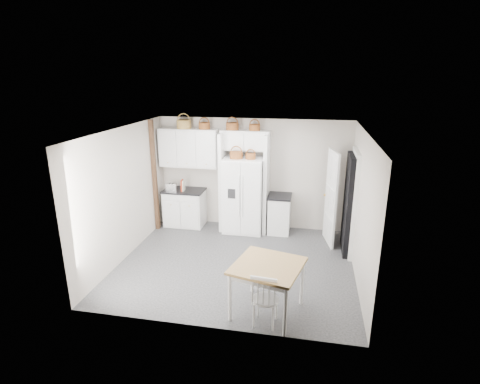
# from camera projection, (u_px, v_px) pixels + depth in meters

# --- Properties ---
(floor) EXTENTS (4.50, 4.50, 0.00)m
(floor) POSITION_uv_depth(u_px,v_px,m) (236.00, 263.00, 7.37)
(floor) COLOR black
(floor) RESTS_ON ground
(ceiling) EXTENTS (4.50, 4.50, 0.00)m
(ceiling) POSITION_uv_depth(u_px,v_px,m) (236.00, 131.00, 6.59)
(ceiling) COLOR white
(ceiling) RESTS_ON wall_back
(wall_back) EXTENTS (4.50, 0.00, 4.50)m
(wall_back) POSITION_uv_depth(u_px,v_px,m) (253.00, 174.00, 8.85)
(wall_back) COLOR #B7ADA2
(wall_back) RESTS_ON floor
(wall_left) EXTENTS (0.00, 4.00, 4.00)m
(wall_left) POSITION_uv_depth(u_px,v_px,m) (125.00, 194.00, 7.39)
(wall_left) COLOR #B7ADA2
(wall_left) RESTS_ON floor
(wall_right) EXTENTS (0.00, 4.00, 4.00)m
(wall_right) POSITION_uv_depth(u_px,v_px,m) (361.00, 208.00, 6.57)
(wall_right) COLOR #B7ADA2
(wall_right) RESTS_ON floor
(refrigerator) EXTENTS (0.91, 0.73, 1.75)m
(refrigerator) POSITION_uv_depth(u_px,v_px,m) (244.00, 195.00, 8.68)
(refrigerator) COLOR white
(refrigerator) RESTS_ON floor
(base_cab_left) EXTENTS (0.93, 0.59, 0.86)m
(base_cab_left) POSITION_uv_depth(u_px,v_px,m) (185.00, 208.00, 9.13)
(base_cab_left) COLOR silver
(base_cab_left) RESTS_ON floor
(base_cab_right) EXTENTS (0.49, 0.59, 0.86)m
(base_cab_right) POSITION_uv_depth(u_px,v_px,m) (279.00, 215.00, 8.71)
(base_cab_right) COLOR silver
(base_cab_right) RESTS_ON floor
(dining_table) EXTENTS (1.19, 1.19, 0.82)m
(dining_table) POSITION_uv_depth(u_px,v_px,m) (267.00, 288.00, 5.75)
(dining_table) COLOR olive
(dining_table) RESTS_ON floor
(windsor_chair) EXTENTS (0.43, 0.40, 0.82)m
(windsor_chair) POSITION_uv_depth(u_px,v_px,m) (266.00, 299.00, 5.47)
(windsor_chair) COLOR silver
(windsor_chair) RESTS_ON floor
(counter_left) EXTENTS (0.97, 0.63, 0.04)m
(counter_left) POSITION_uv_depth(u_px,v_px,m) (184.00, 190.00, 8.99)
(counter_left) COLOR black
(counter_left) RESTS_ON base_cab_left
(counter_right) EXTENTS (0.53, 0.63, 0.04)m
(counter_right) POSITION_uv_depth(u_px,v_px,m) (280.00, 196.00, 8.58)
(counter_right) COLOR black
(counter_right) RESTS_ON base_cab_right
(toaster) EXTENTS (0.26, 0.17, 0.17)m
(toaster) POSITION_uv_depth(u_px,v_px,m) (172.00, 187.00, 8.91)
(toaster) COLOR silver
(toaster) RESTS_ON counter_left
(cookbook_red) EXTENTS (0.06, 0.18, 0.26)m
(cookbook_red) POSITION_uv_depth(u_px,v_px,m) (182.00, 185.00, 8.87)
(cookbook_red) COLOR maroon
(cookbook_red) RESTS_ON counter_left
(cookbook_cream) EXTENTS (0.04, 0.17, 0.25)m
(cookbook_cream) POSITION_uv_depth(u_px,v_px,m) (183.00, 186.00, 8.87)
(cookbook_cream) COLOR beige
(cookbook_cream) RESTS_ON counter_left
(basket_upper_b) EXTENTS (0.34, 0.34, 0.20)m
(basket_upper_b) POSITION_uv_depth(u_px,v_px,m) (184.00, 124.00, 8.64)
(basket_upper_b) COLOR brown
(basket_upper_b) RESTS_ON upper_cabinet
(basket_upper_c) EXTENTS (0.26, 0.26, 0.15)m
(basket_upper_c) POSITION_uv_depth(u_px,v_px,m) (204.00, 126.00, 8.56)
(basket_upper_c) COLOR brown
(basket_upper_c) RESTS_ON upper_cabinet
(basket_bridge_a) EXTENTS (0.29, 0.29, 0.16)m
(basket_bridge_a) POSITION_uv_depth(u_px,v_px,m) (232.00, 126.00, 8.44)
(basket_bridge_a) COLOR brown
(basket_bridge_a) RESTS_ON bridge_cabinet
(basket_bridge_b) EXTENTS (0.25, 0.25, 0.14)m
(basket_bridge_b) POSITION_uv_depth(u_px,v_px,m) (255.00, 127.00, 8.35)
(basket_bridge_b) COLOR brown
(basket_bridge_b) RESTS_ON bridge_cabinet
(basket_fridge_a) EXTENTS (0.29, 0.29, 0.15)m
(basket_fridge_a) POSITION_uv_depth(u_px,v_px,m) (236.00, 155.00, 8.33)
(basket_fridge_a) COLOR brown
(basket_fridge_a) RESTS_ON refrigerator
(basket_fridge_b) EXTENTS (0.23, 0.23, 0.12)m
(basket_fridge_b) POSITION_uv_depth(u_px,v_px,m) (251.00, 156.00, 8.27)
(basket_fridge_b) COLOR brown
(basket_fridge_b) RESTS_ON refrigerator
(upper_cabinet) EXTENTS (1.40, 0.34, 0.90)m
(upper_cabinet) POSITION_uv_depth(u_px,v_px,m) (189.00, 148.00, 8.78)
(upper_cabinet) COLOR silver
(upper_cabinet) RESTS_ON wall_back
(bridge_cabinet) EXTENTS (1.12, 0.34, 0.45)m
(bridge_cabinet) POSITION_uv_depth(u_px,v_px,m) (245.00, 140.00, 8.47)
(bridge_cabinet) COLOR silver
(bridge_cabinet) RESTS_ON wall_back
(fridge_panel_left) EXTENTS (0.08, 0.60, 2.30)m
(fridge_panel_left) POSITION_uv_depth(u_px,v_px,m) (223.00, 182.00, 8.74)
(fridge_panel_left) COLOR silver
(fridge_panel_left) RESTS_ON floor
(fridge_panel_right) EXTENTS (0.08, 0.60, 2.30)m
(fridge_panel_right) POSITION_uv_depth(u_px,v_px,m) (266.00, 184.00, 8.55)
(fridge_panel_right) COLOR silver
(fridge_panel_right) RESTS_ON floor
(trim_post) EXTENTS (0.09, 0.09, 2.60)m
(trim_post) POSITION_uv_depth(u_px,v_px,m) (154.00, 176.00, 8.64)
(trim_post) COLOR black
(trim_post) RESTS_ON floor
(doorway_void) EXTENTS (0.18, 0.85, 2.05)m
(doorway_void) POSITION_uv_depth(u_px,v_px,m) (350.00, 204.00, 7.61)
(doorway_void) COLOR black
(doorway_void) RESTS_ON floor
(door_slab) EXTENTS (0.21, 0.79, 2.05)m
(door_slab) POSITION_uv_depth(u_px,v_px,m) (331.00, 198.00, 7.99)
(door_slab) COLOR white
(door_slab) RESTS_ON floor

